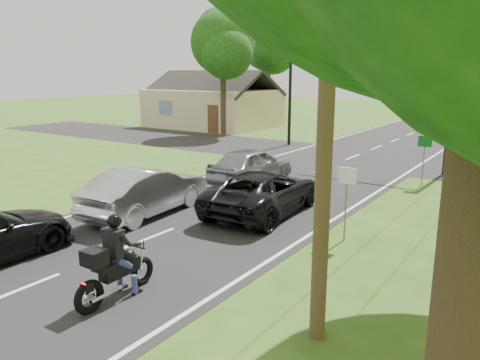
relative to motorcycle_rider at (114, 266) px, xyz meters
The scene contains 15 objects.
ground 3.77m from the motorcycle_rider, 123.84° to the left, with size 140.00×140.00×0.00m, color #2F5217.
road 13.25m from the motorcycle_rider, 98.95° to the left, with size 8.00×100.00×0.01m, color black.
cross_road 19.20m from the motorcycle_rider, 96.16° to the left, with size 60.00×7.00×0.01m, color black.
motorcycle_rider is the anchor object (origin of this frame).
dark_suv 7.10m from the motorcycle_rider, 95.31° to the left, with size 2.40×5.20×1.45m, color black.
silver_sedan 6.09m from the motorcycle_rider, 129.05° to the left, with size 1.70×4.87×1.60m, color #B8B9BE.
silver_suv 11.11m from the motorcycle_rider, 107.93° to the left, with size 1.84×4.57×1.56m, color gray.
traffic_signal 17.45m from the motorcycle_rider, 85.72° to the left, with size 6.38×0.44×6.00m.
signal_pole_far 22.40m from the motorcycle_rider, 109.01° to the left, with size 0.20×0.20×6.00m, color black.
utility_pole_near 6.10m from the motorcycle_rider, 14.50° to the left, with size 1.60×0.28×10.00m.
sign_white 6.66m from the motorcycle_rider, 66.42° to the left, with size 0.55×0.07×2.12m.
sign_green 14.36m from the motorcycle_rider, 78.57° to the left, with size 0.55×0.07×2.12m.
tree_left_near 27.32m from the motorcycle_rider, 121.10° to the left, with size 5.12×4.96×9.22m.
tree_left_far 36.97m from the motorcycle_rider, 115.64° to the left, with size 5.76×5.58×10.14m.
house 32.56m from the motorcycle_rider, 123.71° to the left, with size 10.20×8.00×4.84m.
Camera 1 is at (9.34, -9.09, 4.68)m, focal length 35.00 mm.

